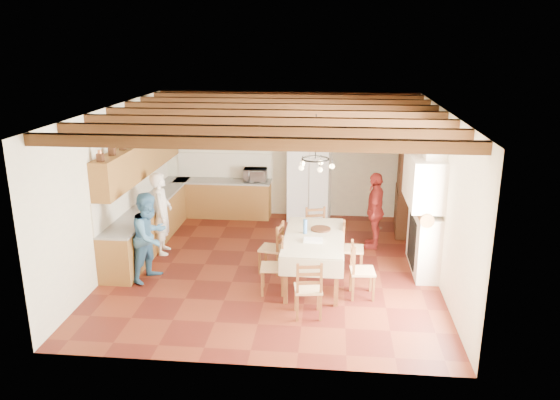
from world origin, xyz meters
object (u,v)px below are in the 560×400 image
object	(u,v)px
hutch	(408,184)
dining_table	(314,240)
chair_left_far	(271,247)
chair_right_far	(352,248)
chair_right_near	(363,270)
person_woman_blue	(150,237)
chair_left_near	(273,266)
microwave	(255,175)
chair_end_far	(317,233)
chair_end_near	(308,288)
person_man	(162,213)
refrigerator	(310,180)
person_woman_red	(375,210)

from	to	relation	value
hutch	dining_table	distance (m)	3.46
chair_left_far	chair_right_far	bearing A→B (deg)	105.59
chair_right_near	person_woman_blue	distance (m)	3.77
chair_left_near	microwave	size ratio (longest dim) A/B	1.75
chair_end_far	person_woman_blue	size ratio (longest dim) A/B	0.59
chair_left_near	chair_end_near	world-z (taller)	same
chair_left_near	person_woman_blue	xyz separation A→B (m)	(-2.23, 0.32, 0.33)
hutch	chair_right_far	bearing A→B (deg)	-114.51
chair_right_near	chair_right_far	distance (m)	0.99
chair_left_near	person_woman_blue	bearing A→B (deg)	-102.38
hutch	dining_table	xyz separation A→B (m)	(-1.97, -2.83, -0.31)
chair_left_near	person_man	bearing A→B (deg)	-127.30
chair_end_near	chair_end_far	world-z (taller)	same
chair_end_near	chair_end_far	bearing A→B (deg)	-99.32
refrigerator	chair_right_far	xyz separation A→B (m)	(0.93, -3.05, -0.48)
refrigerator	microwave	world-z (taller)	refrigerator
chair_end_near	person_woman_blue	bearing A→B (deg)	-29.01
chair_left_near	person_woman_red	size ratio (longest dim) A/B	0.60
chair_left_far	chair_right_far	distance (m)	1.50
chair_end_near	person_woman_red	size ratio (longest dim) A/B	0.60
refrigerator	person_woman_blue	world-z (taller)	refrigerator
hutch	microwave	world-z (taller)	hutch
chair_left_far	chair_end_near	xyz separation A→B (m)	(0.76, -1.62, 0.00)
chair_end_near	chair_right_far	bearing A→B (deg)	-121.06
hutch	person_woman_blue	xyz separation A→B (m)	(-4.87, -2.98, -0.29)
chair_end_far	person_woman_red	world-z (taller)	person_woman_red
refrigerator	dining_table	size ratio (longest dim) A/B	0.96
chair_left_near	person_woman_blue	world-z (taller)	person_woman_blue
chair_left_far	chair_right_near	distance (m)	1.85
person_woman_blue	microwave	distance (m)	3.92
refrigerator	dining_table	distance (m)	3.55
chair_left_far	chair_end_far	bearing A→B (deg)	147.96
chair_left_far	microwave	size ratio (longest dim) A/B	1.75
chair_left_near	person_woman_blue	size ratio (longest dim) A/B	0.59
hutch	chair_left_far	xyz separation A→B (m)	(-2.76, -2.46, -0.62)
chair_right_near	person_woman_blue	world-z (taller)	person_woman_blue
chair_left_far	chair_end_far	size ratio (longest dim) A/B	1.00
chair_left_near	chair_end_near	xyz separation A→B (m)	(0.64, -0.78, 0.00)
chair_left_near	chair_end_far	distance (m)	1.84
person_woman_red	person_man	bearing A→B (deg)	-70.61
dining_table	chair_end_near	distance (m)	1.29
chair_left_near	dining_table	bearing A→B (deg)	120.69
chair_right_far	person_woman_blue	xyz separation A→B (m)	(-3.61, -0.64, 0.33)
hutch	chair_right_near	xyz separation A→B (m)	(-1.13, -3.32, -0.62)
dining_table	person_man	distance (m)	3.27
dining_table	chair_left_near	world-z (taller)	chair_left_near
dining_table	chair_left_far	size ratio (longest dim) A/B	2.09
dining_table	chair_left_far	bearing A→B (deg)	155.03
refrigerator	chair_left_near	distance (m)	4.07
chair_left_far	chair_right_near	bearing A→B (deg)	73.26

